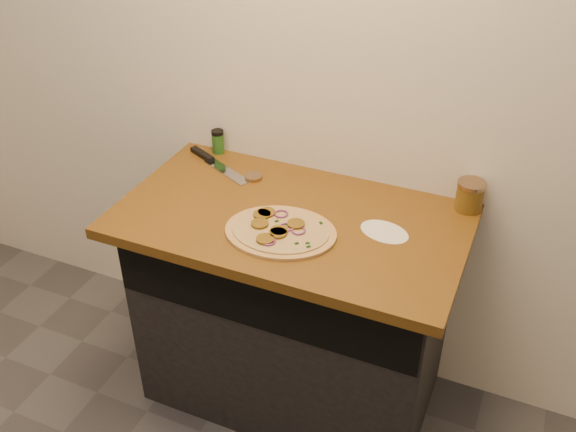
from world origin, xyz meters
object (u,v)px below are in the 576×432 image
at_px(pizza, 280,231).
at_px(salsa_jar, 470,195).
at_px(spice_shaker, 218,142).
at_px(chefs_knife, 214,162).

bearing_deg(pizza, salsa_jar, 36.09).
relative_size(pizza, spice_shaker, 4.21).
height_order(pizza, chefs_knife, pizza).
height_order(pizza, spice_shaker, spice_shaker).
height_order(pizza, salsa_jar, salsa_jar).
distance_m(pizza, salsa_jar, 0.67).
xyz_separation_m(pizza, chefs_knife, (-0.43, 0.33, -0.00)).
relative_size(chefs_knife, spice_shaker, 3.39).
xyz_separation_m(salsa_jar, spice_shaker, (-1.00, 0.02, -0.00)).
bearing_deg(salsa_jar, pizza, -143.91).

